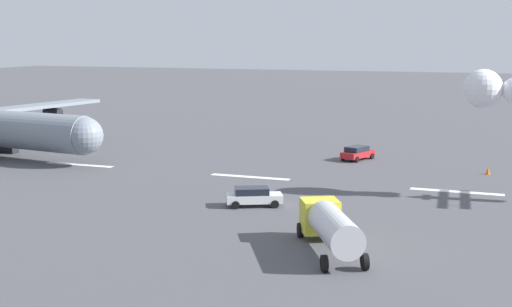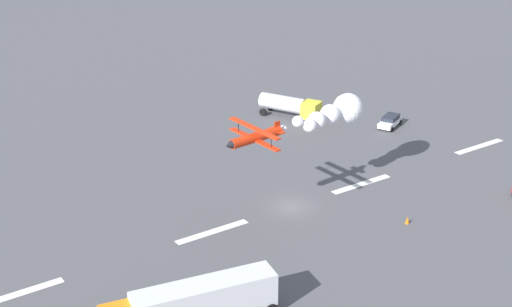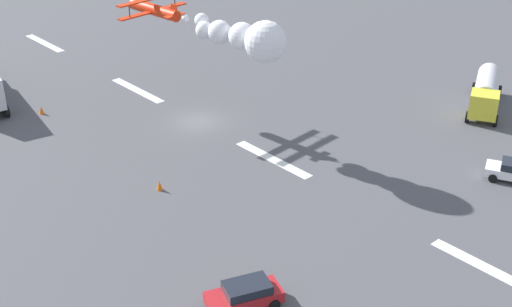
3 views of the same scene
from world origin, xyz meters
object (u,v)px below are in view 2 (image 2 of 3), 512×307
object	(u,v)px
traffic_cone_far	(407,220)
semi_truck_orange	(187,304)
stunt_biplane_red	(328,115)
fuel_tanker_truck	(291,105)
airport_staff_sedan	(390,121)
traffic_cone_near	(256,276)

from	to	relation	value
traffic_cone_far	semi_truck_orange	bearing A→B (deg)	-174.19
stunt_biplane_red	fuel_tanker_truck	distance (m)	24.53
semi_truck_orange	airport_staff_sedan	distance (m)	49.46
fuel_tanker_truck	stunt_biplane_red	bearing A→B (deg)	-116.97
traffic_cone_near	traffic_cone_far	world-z (taller)	same
fuel_tanker_truck	airport_staff_sedan	bearing A→B (deg)	-48.55
stunt_biplane_red	airport_staff_sedan	size ratio (longest dim) A/B	3.76
semi_truck_orange	traffic_cone_near	xyz separation A→B (m)	(8.30, 2.62, -1.77)
stunt_biplane_red	traffic_cone_near	xyz separation A→B (m)	(-15.72, -10.02, -8.71)
semi_truck_orange	traffic_cone_far	world-z (taller)	semi_truck_orange
airport_staff_sedan	traffic_cone_near	xyz separation A→B (m)	(-35.26, -20.76, -0.44)
traffic_cone_near	traffic_cone_far	bearing A→B (deg)	0.28
stunt_biplane_red	traffic_cone_far	bearing A→B (deg)	-75.14
stunt_biplane_red	fuel_tanker_truck	xyz separation A→B (m)	(10.62, 20.86, -7.35)
traffic_cone_far	traffic_cone_near	bearing A→B (deg)	-179.72
airport_staff_sedan	traffic_cone_near	size ratio (longest dim) A/B	6.38
fuel_tanker_truck	traffic_cone_far	size ratio (longest dim) A/B	11.64
semi_truck_orange	airport_staff_sedan	world-z (taller)	semi_truck_orange
stunt_biplane_red	semi_truck_orange	distance (m)	28.01
fuel_tanker_truck	airport_staff_sedan	distance (m)	13.52
stunt_biplane_red	traffic_cone_near	bearing A→B (deg)	-147.49
fuel_tanker_truck	traffic_cone_near	distance (m)	40.60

